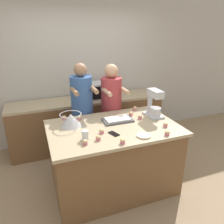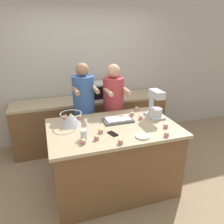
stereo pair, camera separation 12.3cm
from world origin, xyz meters
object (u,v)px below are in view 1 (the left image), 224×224
object	(u,v)px
person_right	(111,111)
cupcake_6	(123,141)
cupcake_4	(64,118)
cupcake_5	(140,117)
cupcake_0	(102,131)
stand_mixer	(154,105)
drinking_glass	(85,135)
cupcake_2	(131,114)
cupcake_9	(167,133)
cupcake_3	(79,118)
microwave_oven	(98,90)
person_left	(83,114)
cupcake_1	(98,138)
mixing_bowl	(71,120)
small_plate	(144,136)
baking_tray	(118,120)
cell_phone	(114,134)
cupcake_8	(165,125)
cupcake_10	(135,108)

from	to	relation	value
person_right	cupcake_6	world-z (taller)	person_right
cupcake_4	cupcake_6	size ratio (longest dim) A/B	1.00
person_right	cupcake_5	world-z (taller)	person_right
cupcake_0	cupcake_6	world-z (taller)	same
stand_mixer	drinking_glass	distance (m)	1.15
cupcake_2	cupcake_9	size ratio (longest dim) A/B	1.00
cupcake_3	microwave_oven	bearing A→B (deg)	59.42
cupcake_5	cupcake_6	distance (m)	0.75
person_left	drinking_glass	bearing A→B (deg)	-101.45
person_left	cupcake_1	world-z (taller)	person_left
mixing_bowl	cupcake_6	xyz separation A→B (m)	(0.44, -0.66, -0.06)
cupcake_5	drinking_glass	bearing A→B (deg)	-159.79
cupcake_1	cupcake_6	world-z (taller)	same
small_plate	cupcake_9	distance (m)	0.28
baking_tray	cupcake_3	world-z (taller)	cupcake_3
person_right	cupcake_6	xyz separation A→B (m)	(-0.30, -1.17, 0.11)
person_right	cell_phone	size ratio (longest dim) A/B	10.20
mixing_bowl	cupcake_2	distance (m)	0.88
person_left	cupcake_3	bearing A→B (deg)	-110.29
cupcake_8	cupcake_4	bearing A→B (deg)	149.59
cupcake_2	cupcake_4	bearing A→B (deg)	168.72
cupcake_5	cupcake_9	size ratio (longest dim) A/B	1.00
stand_mixer	cupcake_10	xyz separation A→B (m)	(-0.13, 0.32, -0.14)
cupcake_0	cupcake_8	world-z (taller)	same
cupcake_3	cupcake_6	distance (m)	0.88
person_left	microwave_oven	size ratio (longest dim) A/B	3.10
cupcake_0	cupcake_2	distance (m)	0.70
microwave_oven	cell_phone	size ratio (longest dim) A/B	3.37
small_plate	baking_tray	bearing A→B (deg)	102.60
cupcake_2	cupcake_10	distance (m)	0.24
baking_tray	small_plate	size ratio (longest dim) A/B	2.37
cupcake_4	person_right	bearing A→B (deg)	18.49
stand_mixer	cupcake_8	world-z (taller)	stand_mixer
cupcake_3	cupcake_4	xyz separation A→B (m)	(-0.19, 0.08, 0.00)
cupcake_2	cupcake_5	world-z (taller)	same
microwave_oven	cupcake_2	size ratio (longest dim) A/B	9.09
mixing_bowl	small_plate	distance (m)	0.95
stand_mixer	cupcake_1	bearing A→B (deg)	-156.88
mixing_bowl	baking_tray	world-z (taller)	mixing_bowl
small_plate	cupcake_3	distance (m)	0.96
cupcake_5	cupcake_6	size ratio (longest dim) A/B	1.00
drinking_glass	small_plate	xyz separation A→B (m)	(0.66, -0.17, -0.05)
cupcake_2	cupcake_8	bearing A→B (deg)	-63.76
cupcake_5	cupcake_10	size ratio (longest dim) A/B	1.00
stand_mixer	mixing_bowl	xyz separation A→B (m)	(-1.17, 0.08, -0.08)
cupcake_4	cupcake_10	size ratio (longest dim) A/B	1.00
cupcake_1	cupcake_2	distance (m)	0.86
cupcake_10	cupcake_2	bearing A→B (deg)	-130.61
cupcake_2	cupcake_10	size ratio (longest dim) A/B	1.00
cupcake_8	baking_tray	bearing A→B (deg)	142.31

